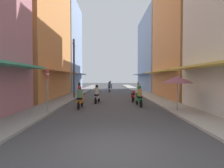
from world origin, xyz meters
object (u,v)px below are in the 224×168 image
(motorbike_silver, at_px, (97,95))
(utility_pole, at_px, (74,68))
(motorbike_black, at_px, (111,85))
(street_sign_no_entry, at_px, (48,85))
(pedestrian_midway, at_px, (138,86))
(motorbike_orange, at_px, (80,98))
(pedestrian_crossing, at_px, (79,87))
(motorbike_white, at_px, (109,87))
(motorbike_green, at_px, (139,97))
(motorbike_red, at_px, (133,96))
(vendor_umbrella, at_px, (177,80))

(motorbike_silver, relative_size, utility_pole, 0.29)
(utility_pole, bearing_deg, motorbike_black, 77.69)
(street_sign_no_entry, bearing_deg, pedestrian_midway, 66.35)
(motorbike_orange, distance_m, motorbike_black, 23.56)
(pedestrian_crossing, height_order, street_sign_no_entry, street_sign_no_entry)
(pedestrian_crossing, bearing_deg, motorbike_orange, -80.04)
(motorbike_white, bearing_deg, motorbike_green, -80.44)
(motorbike_orange, relative_size, street_sign_no_entry, 0.68)
(utility_pole, bearing_deg, motorbike_white, 67.35)
(motorbike_white, height_order, street_sign_no_entry, street_sign_no_entry)
(motorbike_orange, bearing_deg, motorbike_green, 11.05)
(motorbike_silver, bearing_deg, motorbike_orange, -111.52)
(motorbike_green, height_order, motorbike_orange, same)
(motorbike_orange, bearing_deg, street_sign_no_entry, -124.48)
(motorbike_red, height_order, motorbike_black, motorbike_black)
(vendor_umbrella, xyz_separation_m, utility_pole, (-7.86, 7.53, 1.11))
(street_sign_no_entry, bearing_deg, motorbike_white, 78.17)
(motorbike_red, distance_m, pedestrian_crossing, 11.00)
(motorbike_black, distance_m, street_sign_no_entry, 25.95)
(motorbike_green, bearing_deg, motorbike_white, 99.56)
(pedestrian_midway, distance_m, utility_pole, 13.88)
(pedestrian_midway, bearing_deg, motorbike_silver, -112.15)
(utility_pole, xyz_separation_m, street_sign_no_entry, (0.10, -8.08, -1.43))
(motorbike_green, xyz_separation_m, pedestrian_crossing, (-6.48, 11.63, 0.14))
(utility_pole, bearing_deg, pedestrian_crossing, 95.01)
(motorbike_black, height_order, street_sign_no_entry, street_sign_no_entry)
(motorbike_silver, height_order, pedestrian_midway, pedestrian_midway)
(motorbike_orange, height_order, motorbike_red, motorbike_orange)
(motorbike_green, height_order, motorbike_white, same)
(motorbike_orange, xyz_separation_m, motorbike_silver, (1.02, 2.58, 0.00))
(motorbike_orange, relative_size, motorbike_white, 1.00)
(pedestrian_crossing, bearing_deg, motorbike_white, 25.91)
(motorbike_white, relative_size, vendor_umbrella, 0.80)
(motorbike_red, height_order, vendor_umbrella, vendor_umbrella)
(pedestrian_crossing, distance_m, vendor_umbrella, 16.49)
(motorbike_silver, xyz_separation_m, street_sign_no_entry, (-2.53, -4.78, 1.01))
(pedestrian_crossing, relative_size, street_sign_no_entry, 0.64)
(motorbike_white, relative_size, street_sign_no_entry, 0.68)
(motorbike_green, bearing_deg, motorbike_red, 91.50)
(vendor_umbrella, bearing_deg, pedestrian_crossing, 120.85)
(motorbike_white, xyz_separation_m, vendor_umbrella, (4.26, -16.15, 1.33))
(motorbike_orange, height_order, motorbike_silver, same)
(motorbike_white, relative_size, utility_pole, 0.29)
(motorbike_green, xyz_separation_m, pedestrian_midway, (2.48, 15.86, 0.12))
(street_sign_no_entry, bearing_deg, pedestrian_crossing, 92.65)
(motorbike_black, height_order, vendor_umbrella, vendor_umbrella)
(motorbike_red, height_order, pedestrian_midway, pedestrian_midway)
(motorbike_orange, xyz_separation_m, pedestrian_crossing, (-2.19, 12.47, 0.14))
(motorbike_red, xyz_separation_m, motorbike_black, (-1.99, 19.92, 0.20))
(motorbike_silver, distance_m, vendor_umbrella, 6.86)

